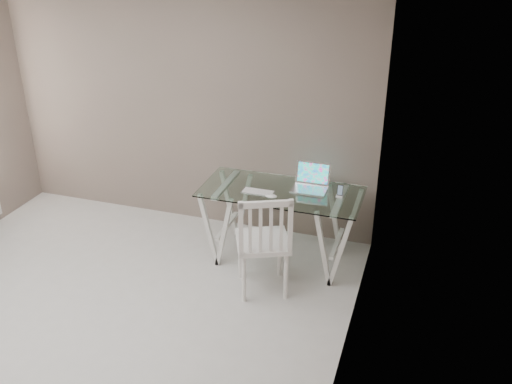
{
  "coord_description": "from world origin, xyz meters",
  "views": [
    {
      "loc": [
        2.43,
        -2.9,
        3.05
      ],
      "look_at": [
        1.03,
        1.4,
        0.85
      ],
      "focal_mm": 40.0,
      "sensor_mm": 36.0,
      "label": 1
    }
  ],
  "objects": [
    {
      "name": "chair",
      "position": [
        1.19,
        1.12,
        0.55
      ],
      "size": [
        0.6,
        0.6,
        0.99
      ],
      "rotation": [
        0.0,
        0.0,
        0.42
      ],
      "color": "white",
      "rests_on": "ground"
    },
    {
      "name": "keyboard",
      "position": [
        0.98,
        1.6,
        0.75
      ],
      "size": [
        0.3,
        0.13,
        0.01
      ],
      "primitive_type": "cube",
      "color": "silver",
      "rests_on": "desk"
    },
    {
      "name": "phone_dock",
      "position": [
        1.72,
        1.75,
        0.78
      ],
      "size": [
        0.06,
        0.06,
        0.11
      ],
      "color": "white",
      "rests_on": "desk"
    },
    {
      "name": "room",
      "position": [
        -0.06,
        0.02,
        1.72
      ],
      "size": [
        4.5,
        4.52,
        2.71
      ],
      "color": "beige",
      "rests_on": "ground"
    },
    {
      "name": "laptop",
      "position": [
        1.42,
        1.85,
        0.8
      ],
      "size": [
        0.32,
        0.29,
        0.22
      ],
      "color": "silver",
      "rests_on": "desk"
    },
    {
      "name": "mouse",
      "position": [
        1.13,
        1.53,
        0.76
      ],
      "size": [
        0.11,
        0.07,
        0.04
      ],
      "primitive_type": "ellipsoid",
      "color": "white",
      "rests_on": "desk"
    },
    {
      "name": "desk",
      "position": [
        1.18,
        1.7,
        0.38
      ],
      "size": [
        1.5,
        0.7,
        0.75
      ],
      "color": "silver",
      "rests_on": "ground"
    }
  ]
}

